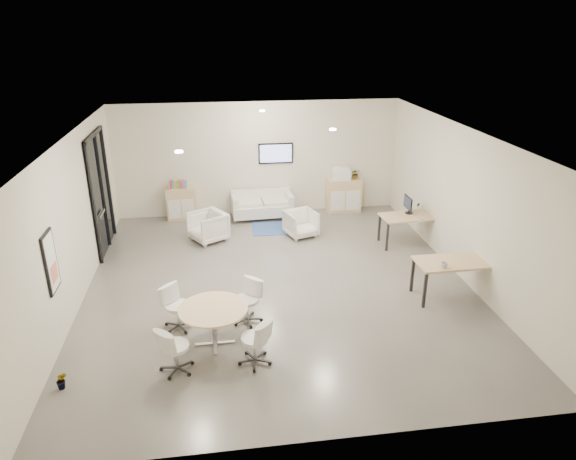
# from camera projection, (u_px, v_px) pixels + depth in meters

# --- Properties ---
(room_shell) EXTENTS (9.60, 10.60, 4.80)m
(room_shell) POSITION_uv_depth(u_px,v_px,m) (278.00, 214.00, 10.41)
(room_shell) COLOR #5A5652
(room_shell) RESTS_ON ground
(glass_door) EXTENTS (0.09, 1.90, 2.85)m
(glass_door) POSITION_uv_depth(u_px,v_px,m) (100.00, 189.00, 12.22)
(glass_door) COLOR black
(glass_door) RESTS_ON room_shell
(artwork) EXTENTS (0.05, 0.54, 1.04)m
(artwork) POSITION_uv_depth(u_px,v_px,m) (51.00, 262.00, 8.44)
(artwork) COLOR black
(artwork) RESTS_ON room_shell
(wall_tv) EXTENTS (0.98, 0.06, 0.58)m
(wall_tv) POSITION_uv_depth(u_px,v_px,m) (276.00, 153.00, 14.50)
(wall_tv) COLOR black
(wall_tv) RESTS_ON room_shell
(ceiling_spots) EXTENTS (3.14, 4.14, 0.03)m
(ceiling_spots) POSITION_uv_depth(u_px,v_px,m) (263.00, 128.00, 10.54)
(ceiling_spots) COLOR #FFEAC6
(ceiling_spots) RESTS_ON room_shell
(sideboard_left) EXTENTS (0.80, 0.42, 0.90)m
(sideboard_left) POSITION_uv_depth(u_px,v_px,m) (181.00, 203.00, 14.45)
(sideboard_left) COLOR #D9B383
(sideboard_left) RESTS_ON room_shell
(sideboard_right) EXTENTS (0.98, 0.47, 0.98)m
(sideboard_right) POSITION_uv_depth(u_px,v_px,m) (344.00, 195.00, 15.03)
(sideboard_right) COLOR #D9B383
(sideboard_right) RESTS_ON room_shell
(books) EXTENTS (0.47, 0.14, 0.22)m
(books) POSITION_uv_depth(u_px,v_px,m) (178.00, 184.00, 14.24)
(books) COLOR red
(books) RESTS_ON sideboard_left
(printer) EXTENTS (0.56, 0.49, 0.36)m
(printer) POSITION_uv_depth(u_px,v_px,m) (341.00, 173.00, 14.77)
(printer) COLOR white
(printer) RESTS_ON sideboard_right
(loveseat) EXTENTS (1.74, 0.93, 0.64)m
(loveseat) POSITION_uv_depth(u_px,v_px,m) (262.00, 205.00, 14.61)
(loveseat) COLOR silver
(loveseat) RESTS_ON room_shell
(blue_rug) EXTENTS (1.51, 1.04, 0.01)m
(blue_rug) POSITION_uv_depth(u_px,v_px,m) (279.00, 228.00, 13.93)
(blue_rug) COLOR #2F4491
(blue_rug) RESTS_ON room_shell
(armchair_left) EXTENTS (1.06, 1.08, 0.83)m
(armchair_left) POSITION_uv_depth(u_px,v_px,m) (208.00, 225.00, 13.01)
(armchair_left) COLOR silver
(armchair_left) RESTS_ON room_shell
(armchair_right) EXTENTS (0.91, 0.88, 0.75)m
(armchair_right) POSITION_uv_depth(u_px,v_px,m) (301.00, 222.00, 13.31)
(armchair_right) COLOR silver
(armchair_right) RESTS_ON room_shell
(desk_rear) EXTENTS (1.53, 0.85, 0.77)m
(desk_rear) POSITION_uv_depth(u_px,v_px,m) (411.00, 218.00, 12.70)
(desk_rear) COLOR #D9B383
(desk_rear) RESTS_ON room_shell
(desk_front) EXTENTS (1.55, 0.80, 0.80)m
(desk_front) POSITION_uv_depth(u_px,v_px,m) (454.00, 265.00, 10.22)
(desk_front) COLOR #D9B383
(desk_front) RESTS_ON room_shell
(monitor) EXTENTS (0.20, 0.50, 0.44)m
(monitor) POSITION_uv_depth(u_px,v_px,m) (408.00, 204.00, 12.71)
(monitor) COLOR black
(monitor) RESTS_ON desk_rear
(round_table) EXTENTS (1.19, 1.19, 0.72)m
(round_table) POSITION_uv_depth(u_px,v_px,m) (213.00, 312.00, 8.71)
(round_table) COLOR #D9B383
(round_table) RESTS_ON room_shell
(meeting_chairs) EXTENTS (2.11, 2.11, 0.82)m
(meeting_chairs) POSITION_uv_depth(u_px,v_px,m) (214.00, 324.00, 8.79)
(meeting_chairs) COLOR white
(meeting_chairs) RESTS_ON room_shell
(plant_cabinet) EXTENTS (0.33, 0.35, 0.23)m
(plant_cabinet) POSITION_uv_depth(u_px,v_px,m) (356.00, 175.00, 14.83)
(plant_cabinet) COLOR #3F7F3F
(plant_cabinet) RESTS_ON sideboard_right
(plant_floor) EXTENTS (0.19, 0.32, 0.14)m
(plant_floor) POSITION_uv_depth(u_px,v_px,m) (62.00, 385.00, 7.84)
(plant_floor) COLOR #3F7F3F
(plant_floor) RESTS_ON room_shell
(cup) EXTENTS (0.15, 0.12, 0.14)m
(cup) POSITION_uv_depth(u_px,v_px,m) (444.00, 264.00, 9.89)
(cup) COLOR white
(cup) RESTS_ON desk_front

